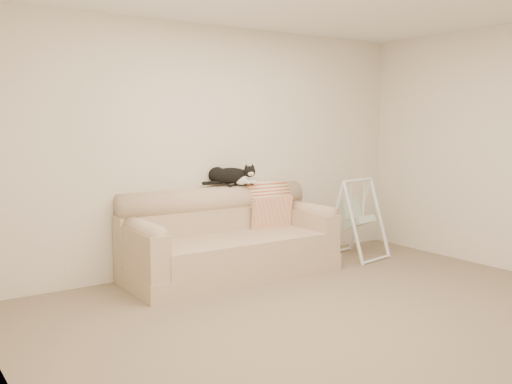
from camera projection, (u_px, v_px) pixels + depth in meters
ground_plane at (339, 316)px, 4.68m from camera, size 5.00×5.00×0.00m
room_shell at (342, 130)px, 4.49m from camera, size 5.04×4.04×2.60m
sofa at (228, 242)px, 5.92m from camera, size 2.20×0.93×0.90m
remote_a at (233, 185)px, 6.18m from camera, size 0.18×0.13×0.03m
remote_b at (245, 184)px, 6.25m from camera, size 0.17×0.12×0.02m
tuxedo_cat at (230, 176)px, 6.17m from camera, size 0.58×0.41×0.23m
throw_blanket at (265, 199)px, 6.41m from camera, size 0.51×0.38×0.58m
baby_swing at (356, 218)px, 6.68m from camera, size 0.66×0.70×0.94m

